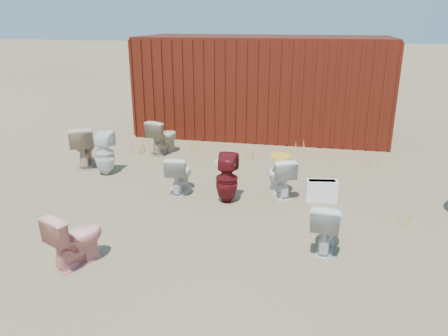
% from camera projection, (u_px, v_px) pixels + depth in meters
% --- Properties ---
extents(ground, '(100.00, 100.00, 0.00)m').
position_uv_depth(ground, '(215.00, 215.00, 6.58)').
color(ground, brown).
rests_on(ground, ground).
extents(shipping_container, '(6.00, 2.40, 2.40)m').
position_uv_depth(shipping_container, '(263.00, 86.00, 10.99)').
color(shipping_container, '#54140E').
rests_on(shipping_container, ground).
extents(toilet_front_a, '(0.38, 0.65, 0.65)m').
position_uv_depth(toilet_front_a, '(180.00, 174.00, 7.36)').
color(toilet_front_a, silver).
rests_on(toilet_front_a, ground).
extents(toilet_front_pink, '(0.63, 0.77, 0.69)m').
position_uv_depth(toilet_front_pink, '(76.00, 238.00, 5.18)').
color(toilet_front_pink, pink).
rests_on(toilet_front_pink, ground).
extents(toilet_front_c, '(0.44, 0.69, 0.66)m').
position_uv_depth(toilet_front_c, '(326.00, 226.00, 5.51)').
color(toilet_front_c, silver).
rests_on(toilet_front_c, ground).
extents(toilet_front_maroon, '(0.36, 0.37, 0.79)m').
position_uv_depth(toilet_front_maroon, '(227.00, 179.00, 6.94)').
color(toilet_front_maroon, maroon).
rests_on(toilet_front_maroon, ground).
extents(toilet_back_a, '(0.41, 0.42, 0.82)m').
position_uv_depth(toilet_back_a, '(104.00, 153.00, 8.18)').
color(toilet_back_a, white).
rests_on(toilet_back_a, ground).
extents(toilet_back_beige_left, '(0.75, 0.93, 0.83)m').
position_uv_depth(toilet_back_beige_left, '(84.00, 146.00, 8.65)').
color(toilet_back_beige_left, beige).
rests_on(toilet_back_beige_left, ground).
extents(toilet_back_beige_right, '(0.64, 0.84, 0.75)m').
position_uv_depth(toilet_back_beige_right, '(163.00, 137.00, 9.47)').
color(toilet_back_beige_right, '#C1B08D').
rests_on(toilet_back_beige_right, ground).
extents(toilet_back_yellowlid, '(0.62, 0.75, 0.66)m').
position_uv_depth(toilet_back_yellowlid, '(280.00, 176.00, 7.23)').
color(toilet_back_yellowlid, white).
rests_on(toilet_back_yellowlid, ground).
extents(yellow_lid, '(0.34, 0.42, 0.02)m').
position_uv_depth(yellow_lid, '(281.00, 156.00, 7.12)').
color(yellow_lid, gold).
rests_on(yellow_lid, toilet_back_yellowlid).
extents(loose_tank, '(0.53, 0.28, 0.35)m').
position_uv_depth(loose_tank, '(321.00, 191.00, 7.04)').
color(loose_tank, white).
rests_on(loose_tank, ground).
extents(loose_lid_near, '(0.40, 0.51, 0.02)m').
position_uv_depth(loose_lid_near, '(181.00, 189.00, 7.53)').
color(loose_lid_near, tan).
rests_on(loose_lid_near, ground).
extents(loose_lid_far, '(0.57, 0.59, 0.02)m').
position_uv_depth(loose_lid_far, '(223.00, 162.00, 8.94)').
color(loose_lid_far, tan).
rests_on(loose_lid_far, ground).
extents(weed_clump_a, '(0.36, 0.36, 0.31)m').
position_uv_depth(weed_clump_a, '(140.00, 145.00, 9.61)').
color(weed_clump_a, '#A19240').
rests_on(weed_clump_a, ground).
extents(weed_clump_b, '(0.32, 0.32, 0.26)m').
position_uv_depth(weed_clump_b, '(250.00, 153.00, 9.20)').
color(weed_clump_b, '#A19240').
rests_on(weed_clump_b, ground).
extents(weed_clump_c, '(0.36, 0.36, 0.32)m').
position_uv_depth(weed_clump_c, '(371.00, 161.00, 8.53)').
color(weed_clump_c, '#A19240').
rests_on(weed_clump_c, ground).
extents(weed_clump_d, '(0.30, 0.30, 0.22)m').
position_uv_depth(weed_clump_d, '(198.00, 146.00, 9.76)').
color(weed_clump_d, '#A19240').
rests_on(weed_clump_d, ground).
extents(weed_clump_e, '(0.34, 0.34, 0.31)m').
position_uv_depth(weed_clump_e, '(300.00, 146.00, 9.55)').
color(weed_clump_e, '#A19240').
rests_on(weed_clump_e, ground).
extents(weed_clump_f, '(0.28, 0.28, 0.21)m').
position_uv_depth(weed_clump_f, '(405.00, 217.00, 6.29)').
color(weed_clump_f, '#A19240').
rests_on(weed_clump_f, ground).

